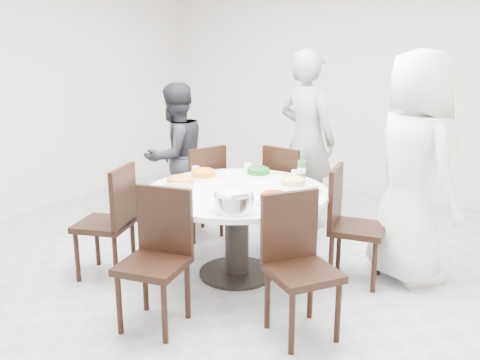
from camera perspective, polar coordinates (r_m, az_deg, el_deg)
The scene contains 23 objects.
floor at distance 4.45m, azimuth 0.04°, elevation -10.24°, with size 6.00×6.00×0.01m, color #ACADB1.
wall_back at distance 6.78m, azimuth 14.01°, elevation 10.18°, with size 6.00×0.01×2.80m, color silver.
wall_left at distance 6.21m, azimuth -24.32°, elevation 8.97°, with size 0.01×6.00×2.80m, color silver.
dining_table at distance 4.26m, azimuth -0.36°, elevation -5.94°, with size 1.50×1.50×0.75m, color white.
chair_ne at distance 4.23m, azimuth 13.04°, elevation -5.04°, with size 0.42×0.42×0.95m, color black.
chair_n at distance 5.12m, azimuth 5.78°, elevation -1.29°, with size 0.42×0.42×0.95m, color black.
chair_nw at distance 5.13m, azimuth -4.79°, elevation -1.23°, with size 0.42×0.42×0.95m, color black.
chair_sw at distance 4.37m, azimuth -15.04°, elevation -4.54°, with size 0.42×0.42×0.95m, color black.
chair_s at distance 3.51m, azimuth -9.79°, elevation -9.04°, with size 0.42×0.42×0.95m, color black.
chair_se at distance 3.38m, azimuth 7.08°, elevation -9.91°, with size 0.42×0.42×0.95m, color black.
diner_right at distance 4.29m, azimuth 18.89°, elevation 1.23°, with size 0.91×0.60×1.87m, color silver.
diner_middle at distance 5.44m, azimuth 7.48°, elevation 4.55°, with size 0.68×0.45×1.87m, color black.
diner_left at distance 5.38m, azimuth -7.24°, elevation 2.63°, with size 0.74×0.58×1.53m, color black.
dish_greens at distance 4.57m, azimuth 2.09°, elevation 0.83°, with size 0.26×0.26×0.07m, color white.
dish_pale at distance 4.23m, azimuth 5.96°, elevation -0.35°, with size 0.26×0.26×0.07m, color white.
dish_orange at distance 4.49m, azimuth -4.15°, elevation 0.61°, with size 0.28×0.28×0.07m, color white.
dish_redbrown at distance 3.77m, azimuth 3.87°, elevation -2.15°, with size 0.28×0.28×0.07m, color white.
dish_tofu at distance 4.25m, azimuth -6.69°, elevation -0.25°, with size 0.29×0.29×0.08m, color white.
rice_bowl at distance 3.59m, azimuth -0.70°, elevation -2.55°, with size 0.29×0.29×0.12m, color silver.
soup_bowl at distance 3.96m, azimuth -7.32°, elevation -1.34°, with size 0.26×0.26×0.08m, color white.
beverage_bottle at distance 4.38m, azimuth 6.93°, elevation 1.31°, with size 0.07×0.07×0.24m, color #2D7135.
tea_cups at distance 4.65m, azimuth 3.83°, elevation 1.11°, with size 0.07×0.07×0.08m, color white.
chopsticks at distance 4.70m, azimuth 3.56°, elevation 0.84°, with size 0.24×0.04×0.01m, color tan, non-canonical shape.
Camera 1 is at (2.17, -3.41, 1.87)m, focal length 38.00 mm.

